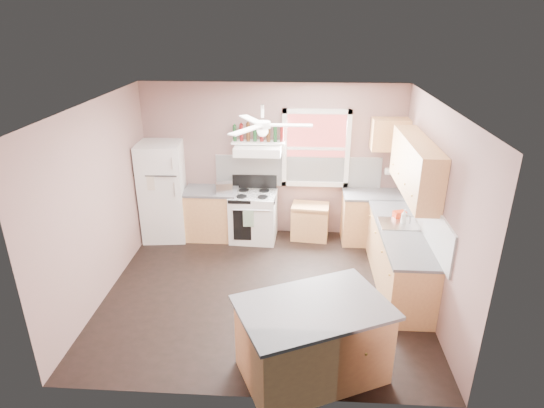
# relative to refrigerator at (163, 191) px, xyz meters

# --- Properties ---
(floor) EXTENTS (4.50, 4.50, 0.00)m
(floor) POSITION_rel_refrigerator_xyz_m (1.89, -1.66, -0.87)
(floor) COLOR black
(floor) RESTS_ON ground
(ceiling) EXTENTS (4.50, 4.50, 0.00)m
(ceiling) POSITION_rel_refrigerator_xyz_m (1.89, -1.66, 1.83)
(ceiling) COLOR white
(ceiling) RESTS_ON ground
(wall_back) EXTENTS (4.50, 0.05, 2.70)m
(wall_back) POSITION_rel_refrigerator_xyz_m (1.89, 0.36, 0.48)
(wall_back) COLOR #7F5F5A
(wall_back) RESTS_ON ground
(wall_right) EXTENTS (0.05, 4.00, 2.70)m
(wall_right) POSITION_rel_refrigerator_xyz_m (4.17, -1.66, 0.48)
(wall_right) COLOR #7F5F5A
(wall_right) RESTS_ON ground
(wall_left) EXTENTS (0.05, 4.00, 2.70)m
(wall_left) POSITION_rel_refrigerator_xyz_m (-0.38, -1.66, 0.48)
(wall_left) COLOR #7F5F5A
(wall_left) RESTS_ON ground
(backsplash_back) EXTENTS (2.90, 0.03, 0.55)m
(backsplash_back) POSITION_rel_refrigerator_xyz_m (2.34, 0.32, 0.31)
(backsplash_back) COLOR white
(backsplash_back) RESTS_ON wall_back
(backsplash_right) EXTENTS (0.03, 2.60, 0.55)m
(backsplash_right) POSITION_rel_refrigerator_xyz_m (4.13, -1.36, 0.31)
(backsplash_right) COLOR white
(backsplash_right) RESTS_ON wall_right
(window_view) EXTENTS (1.00, 0.02, 1.20)m
(window_view) POSITION_rel_refrigerator_xyz_m (2.64, 0.32, 0.73)
(window_view) COLOR maroon
(window_view) RESTS_ON wall_back
(window_frame) EXTENTS (1.16, 0.07, 1.36)m
(window_frame) POSITION_rel_refrigerator_xyz_m (2.64, 0.29, 0.73)
(window_frame) COLOR white
(window_frame) RESTS_ON wall_back
(refrigerator) EXTENTS (0.81, 0.79, 1.74)m
(refrigerator) POSITION_rel_refrigerator_xyz_m (0.00, 0.00, 0.00)
(refrigerator) COLOR white
(refrigerator) RESTS_ON floor
(base_cabinet_left) EXTENTS (0.90, 0.60, 0.86)m
(base_cabinet_left) POSITION_rel_refrigerator_xyz_m (0.83, 0.04, -0.44)
(base_cabinet_left) COLOR #BD814F
(base_cabinet_left) RESTS_ON floor
(counter_left) EXTENTS (0.92, 0.62, 0.04)m
(counter_left) POSITION_rel_refrigerator_xyz_m (0.83, 0.04, 0.01)
(counter_left) COLOR #505053
(counter_left) RESTS_ON base_cabinet_left
(toaster) EXTENTS (0.30, 0.21, 0.18)m
(toaster) POSITION_rel_refrigerator_xyz_m (1.09, -0.07, 0.12)
(toaster) COLOR silver
(toaster) RESTS_ON counter_left
(stove) EXTENTS (0.82, 0.68, 0.86)m
(stove) POSITION_rel_refrigerator_xyz_m (1.58, -0.01, -0.44)
(stove) COLOR white
(stove) RESTS_ON floor
(range_hood) EXTENTS (0.78, 0.50, 0.14)m
(range_hood) POSITION_rel_refrigerator_xyz_m (1.66, 0.09, 0.75)
(range_hood) COLOR white
(range_hood) RESTS_ON wall_back
(bottle_shelf) EXTENTS (0.90, 0.26, 0.03)m
(bottle_shelf) POSITION_rel_refrigerator_xyz_m (1.66, 0.21, 0.85)
(bottle_shelf) COLOR white
(bottle_shelf) RESTS_ON range_hood
(cart) EXTENTS (0.68, 0.49, 0.64)m
(cart) POSITION_rel_refrigerator_xyz_m (2.58, 0.09, -0.55)
(cart) COLOR #BD814F
(cart) RESTS_ON floor
(base_cabinet_corner) EXTENTS (1.00, 0.60, 0.86)m
(base_cabinet_corner) POSITION_rel_refrigerator_xyz_m (3.64, 0.04, -0.44)
(base_cabinet_corner) COLOR #BD814F
(base_cabinet_corner) RESTS_ON floor
(base_cabinet_right) EXTENTS (0.60, 2.20, 0.86)m
(base_cabinet_right) POSITION_rel_refrigerator_xyz_m (3.84, -1.36, -0.44)
(base_cabinet_right) COLOR #BD814F
(base_cabinet_right) RESTS_ON floor
(counter_corner) EXTENTS (1.02, 0.62, 0.04)m
(counter_corner) POSITION_rel_refrigerator_xyz_m (3.64, 0.04, 0.01)
(counter_corner) COLOR #505053
(counter_corner) RESTS_ON base_cabinet_corner
(counter_right) EXTENTS (0.62, 2.22, 0.04)m
(counter_right) POSITION_rel_refrigerator_xyz_m (3.83, -1.36, 0.01)
(counter_right) COLOR #505053
(counter_right) RESTS_ON base_cabinet_right
(sink) EXTENTS (0.55, 0.45, 0.03)m
(sink) POSITION_rel_refrigerator_xyz_m (3.83, -1.16, 0.03)
(sink) COLOR silver
(sink) RESTS_ON counter_right
(faucet) EXTENTS (0.03, 0.03, 0.14)m
(faucet) POSITION_rel_refrigerator_xyz_m (3.99, -1.16, 0.10)
(faucet) COLOR silver
(faucet) RESTS_ON sink
(upper_cabinet_right) EXTENTS (0.33, 1.80, 0.76)m
(upper_cabinet_right) POSITION_rel_refrigerator_xyz_m (3.97, -1.16, 0.91)
(upper_cabinet_right) COLOR #BD814F
(upper_cabinet_right) RESTS_ON wall_right
(upper_cabinet_corner) EXTENTS (0.60, 0.33, 0.52)m
(upper_cabinet_corner) POSITION_rel_refrigerator_xyz_m (3.84, 0.17, 1.03)
(upper_cabinet_corner) COLOR #BD814F
(upper_cabinet_corner) RESTS_ON wall_back
(paper_towel) EXTENTS (0.26, 0.12, 0.12)m
(paper_towel) POSITION_rel_refrigerator_xyz_m (3.96, 0.20, 0.38)
(paper_towel) COLOR white
(paper_towel) RESTS_ON wall_back
(island) EXTENTS (1.74, 1.48, 0.86)m
(island) POSITION_rel_refrigerator_xyz_m (2.55, -3.26, -0.44)
(island) COLOR #BD814F
(island) RESTS_ON floor
(island_top) EXTENTS (1.86, 1.59, 0.04)m
(island_top) POSITION_rel_refrigerator_xyz_m (2.55, -3.26, 0.01)
(island_top) COLOR #505053
(island_top) RESTS_ON island
(ceiling_fan_hub) EXTENTS (0.20, 0.20, 0.08)m
(ceiling_fan_hub) POSITION_rel_refrigerator_xyz_m (1.89, -1.66, 1.58)
(ceiling_fan_hub) COLOR white
(ceiling_fan_hub) RESTS_ON ceiling
(soap_bottle) EXTENTS (0.12, 0.12, 0.22)m
(soap_bottle) POSITION_rel_refrigerator_xyz_m (3.90, -1.14, 0.14)
(soap_bottle) COLOR silver
(soap_bottle) RESTS_ON counter_right
(red_caddy) EXTENTS (0.21, 0.17, 0.10)m
(red_caddy) POSITION_rel_refrigerator_xyz_m (3.89, -0.93, 0.08)
(red_caddy) COLOR #AF290F
(red_caddy) RESTS_ON counter_right
(wine_bottles) EXTENTS (0.86, 0.06, 0.31)m
(wine_bottles) POSITION_rel_refrigerator_xyz_m (1.66, 0.21, 1.01)
(wine_bottles) COLOR #143819
(wine_bottles) RESTS_ON bottle_shelf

